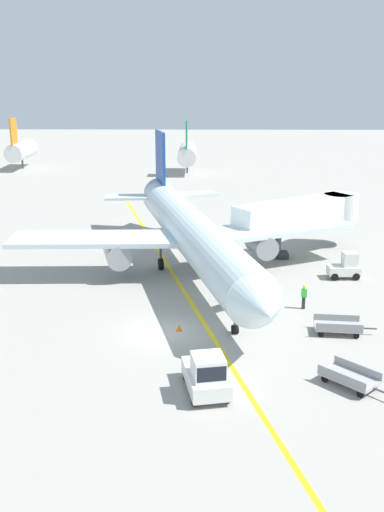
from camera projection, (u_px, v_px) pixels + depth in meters
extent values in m
plane|color=#9E9B93|center=(165.00, 332.00, 36.47)|extent=(300.00, 300.00, 0.00)
cube|color=yellow|center=(191.00, 303.00, 41.23)|extent=(19.53, 77.72, 0.01)
cylinder|color=silver|center=(193.00, 233.00, 46.06)|extent=(10.42, 29.91, 3.30)
cone|color=silver|center=(263.00, 309.00, 30.94)|extent=(3.72, 3.11, 3.23)
cone|color=silver|center=(157.00, 191.00, 61.24)|extent=(3.72, 3.47, 3.14)
cube|color=silver|center=(276.00, 228.00, 49.19)|extent=(13.62, 9.64, 0.36)
cylinder|color=gray|center=(261.00, 244.00, 48.19)|extent=(2.61, 3.56, 1.90)
cube|color=silver|center=(94.00, 239.00, 45.96)|extent=(13.14, 4.83, 0.36)
cylinder|color=gray|center=(117.00, 253.00, 45.67)|extent=(2.61, 3.56, 1.90)
cube|color=navy|center=(160.00, 158.00, 57.95)|extent=(1.23, 3.95, 5.20)
cube|color=silver|center=(191.00, 194.00, 59.28)|extent=(5.65, 3.98, 0.24)
cube|color=silver|center=(131.00, 197.00, 57.98)|extent=(5.40, 2.72, 0.24)
cylinder|color=#4C4C51|center=(235.00, 310.00, 35.87)|extent=(0.20, 0.20, 3.12)
cylinder|color=black|center=(235.00, 329.00, 36.24)|extent=(0.47, 0.63, 0.56)
cylinder|color=#4C4C51|center=(213.00, 248.00, 48.94)|extent=(0.20, 0.20, 3.12)
cylinder|color=black|center=(213.00, 260.00, 49.25)|extent=(0.57, 1.02, 0.96)
cylinder|color=#4C4C51|center=(161.00, 251.00, 47.99)|extent=(0.20, 0.20, 3.12)
cylinder|color=black|center=(161.00, 264.00, 48.30)|extent=(0.57, 1.02, 0.96)
cube|color=black|center=(251.00, 290.00, 32.71)|extent=(2.96, 1.65, 0.60)
cube|color=silver|center=(295.00, 215.00, 51.62)|extent=(11.39, 8.89, 2.50)
cylinder|color=silver|center=(341.00, 207.00, 54.62)|extent=(3.20, 3.20, 2.50)
cylinder|color=#59595B|center=(278.00, 245.00, 51.38)|extent=(0.56, 0.56, 2.35)
cube|color=#333338|center=(278.00, 255.00, 51.64)|extent=(1.80, 1.40, 0.50)
cube|color=silver|center=(206.00, 378.00, 29.48)|extent=(2.54, 3.89, 0.80)
cube|color=silver|center=(208.00, 367.00, 28.61)|extent=(1.80, 1.88, 1.10)
cube|color=black|center=(212.00, 374.00, 27.88)|extent=(1.41, 0.34, 0.77)
cylinder|color=black|center=(227.00, 397.00, 28.54)|extent=(0.33, 0.63, 0.60)
cylinder|color=black|center=(194.00, 400.00, 28.28)|extent=(0.33, 0.63, 0.60)
cylinder|color=black|center=(216.00, 372.00, 30.92)|extent=(0.33, 0.63, 0.60)
cylinder|color=black|center=(186.00, 375.00, 30.65)|extent=(0.33, 0.63, 0.60)
cube|color=silver|center=(343.00, 270.00, 46.19)|extent=(2.46, 1.41, 0.70)
cube|color=silver|center=(350.00, 259.00, 45.94)|extent=(1.13, 1.09, 1.10)
cube|color=black|center=(356.00, 259.00, 45.96)|extent=(0.13, 0.98, 0.77)
cylinder|color=black|center=(352.00, 272.00, 46.84)|extent=(0.61, 0.25, 0.60)
cylinder|color=black|center=(356.00, 277.00, 45.79)|extent=(0.61, 0.25, 0.60)
cylinder|color=black|center=(331.00, 272.00, 46.79)|extent=(0.61, 0.25, 0.60)
cylinder|color=black|center=(334.00, 277.00, 45.73)|extent=(0.61, 0.25, 0.60)
cube|color=silver|center=(252.00, 296.00, 40.82)|extent=(3.72, 3.77, 0.60)
cylinder|color=black|center=(247.00, 308.00, 39.58)|extent=(0.58, 0.58, 0.60)
cylinder|color=black|center=(233.00, 303.00, 40.44)|extent=(0.58, 0.58, 0.60)
cylinder|color=black|center=(272.00, 298.00, 41.38)|extent=(0.58, 0.58, 0.60)
cylinder|color=black|center=(257.00, 293.00, 42.24)|extent=(0.58, 0.58, 0.60)
cube|color=black|center=(247.00, 285.00, 40.14)|extent=(4.12, 4.21, 1.76)
cube|color=yellow|center=(252.00, 285.00, 39.80)|extent=(3.55, 3.66, 1.84)
cube|color=yellow|center=(242.00, 282.00, 40.41)|extent=(3.55, 3.66, 1.84)
cube|color=#A5A5A8|center=(349.00, 378.00, 30.05)|extent=(3.02, 3.06, 0.16)
cube|color=#4C4C51|center=(382.00, 392.00, 28.76)|extent=(0.68, 0.70, 0.08)
cube|color=gray|center=(358.00, 369.00, 30.46)|extent=(1.98, 2.06, 0.50)
cube|color=gray|center=(341.00, 378.00, 29.49)|extent=(1.98, 2.06, 0.50)
cylinder|color=black|center=(374.00, 386.00, 29.78)|extent=(0.34, 0.34, 0.36)
cylinder|color=black|center=(361.00, 394.00, 28.99)|extent=(0.34, 0.34, 0.36)
cylinder|color=black|center=(338.00, 371.00, 31.25)|extent=(0.34, 0.34, 0.36)
cylinder|color=black|center=(325.00, 379.00, 30.47)|extent=(0.34, 0.34, 0.36)
cube|color=#A5A5A8|center=(338.00, 327.00, 36.20)|extent=(2.93, 1.76, 0.16)
cube|color=#4C4C51|center=(369.00, 328.00, 36.01)|extent=(0.90, 0.17, 0.08)
cylinder|color=#4C4C51|center=(376.00, 329.00, 35.96)|extent=(0.12, 0.12, 0.05)
cube|color=gray|center=(336.00, 318.00, 36.84)|extent=(2.79, 0.33, 0.50)
cube|color=gray|center=(339.00, 328.00, 35.42)|extent=(2.79, 0.33, 0.50)
cylinder|color=black|center=(353.00, 328.00, 36.73)|extent=(0.37, 0.15, 0.36)
cylinder|color=black|center=(356.00, 336.00, 35.59)|extent=(0.37, 0.15, 0.36)
cylinder|color=black|center=(319.00, 326.00, 36.96)|extent=(0.37, 0.15, 0.36)
cylinder|color=black|center=(321.00, 334.00, 35.82)|extent=(0.37, 0.15, 0.36)
cylinder|color=#26262D|center=(303.00, 303.00, 40.12)|extent=(0.24, 0.24, 0.85)
cube|color=green|center=(304.00, 293.00, 39.92)|extent=(0.36, 0.22, 0.56)
sphere|color=tan|center=(304.00, 288.00, 39.81)|extent=(0.20, 0.20, 0.20)
sphere|color=yellow|center=(304.00, 287.00, 39.79)|extent=(0.24, 0.24, 0.24)
cone|color=orange|center=(179.00, 328.00, 36.64)|extent=(0.36, 0.36, 0.44)
cylinder|color=silver|center=(21.00, 151.00, 101.55)|extent=(3.00, 10.00, 3.00)
cylinder|color=#3F3F3F|center=(23.00, 164.00, 102.22)|extent=(0.30, 0.30, 1.60)
cube|color=orange|center=(13.00, 132.00, 97.19)|extent=(0.24, 3.20, 4.40)
cylinder|color=silver|center=(187.00, 154.00, 96.84)|extent=(3.00, 10.00, 3.00)
cylinder|color=#3F3F3F|center=(187.00, 168.00, 97.50)|extent=(0.30, 0.30, 1.60)
cube|color=#198C4C|center=(187.00, 134.00, 92.48)|extent=(0.24, 3.20, 4.40)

